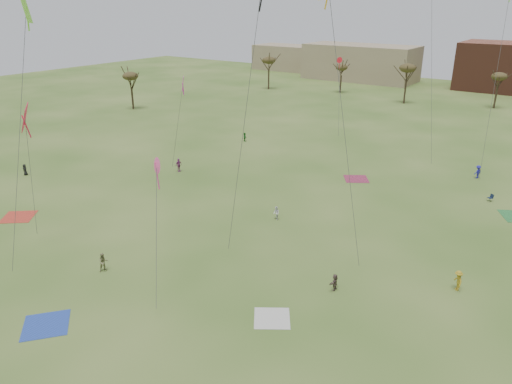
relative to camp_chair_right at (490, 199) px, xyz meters
The scene contains 18 objects.
ground 40.21m from the camp_chair_right, 113.84° to the right, with size 260.00×260.00×0.00m, color #355A1C.
spectator_fore_b 43.75m from the camp_chair_right, 123.77° to the right, with size 0.83×0.65×1.71m, color #858354.
spectator_fore_c 28.24m from the camp_chair_right, 103.34° to the right, with size 1.33×0.42×1.43m, color brown.
flyer_mid_a 59.46m from the camp_chair_right, 153.74° to the right, with size 0.75×0.49×1.53m, color black.
flyer_mid_b 21.80m from the camp_chair_right, 85.63° to the right, with size 1.13×0.65×1.75m, color #AD9020.
spectator_mid_d 39.67m from the camp_chair_right, 160.46° to the right, with size 1.09×0.46×1.87m, color #943D85.
spectator_mid_e 25.88m from the camp_chair_right, 133.55° to the right, with size 0.71×0.55×1.47m, color white.
flyer_far_a 39.35m from the camp_chair_right, behind, with size 1.34×0.43×1.45m, color #27762A.
flyer_far_c 8.19m from the camp_chair_right, 112.02° to the left, with size 1.15×0.66×1.77m, color #24219A.
blanket_red 53.71m from the camp_chair_right, 140.09° to the right, with size 3.22×3.22×0.03m, color red.
blanket_blue 48.83m from the camp_chair_right, 116.25° to the right, with size 3.16×3.16×0.03m, color #2948B2.
blanket_cream 34.70m from the camp_chair_right, 104.29° to the right, with size 2.64×2.64×0.03m, color silver.
blanket_plum 16.18m from the camp_chair_right, behind, with size 3.04×3.04×0.03m, color #922C4B.
camp_chair_right is the anchor object (origin of this frame).
kites_aloft 27.82m from the camp_chair_right, 133.59° to the right, with size 53.72×58.06×26.42m.
tree_line 46.95m from the camp_chair_right, 114.27° to the left, with size 117.44×49.32×8.91m.
building_tan 93.64m from the camp_chair_right, 123.23° to the left, with size 32.00×14.00×10.00m, color #937F60.
building_tan_west 117.81m from the camp_chair_right, 133.63° to the left, with size 20.00×12.00×8.00m, color #937F60.
Camera 1 is at (23.96, -22.03, 22.04)m, focal length 33.95 mm.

